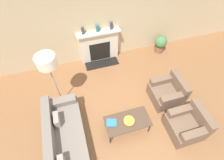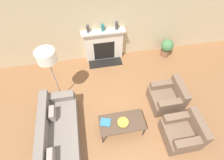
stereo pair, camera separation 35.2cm
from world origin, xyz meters
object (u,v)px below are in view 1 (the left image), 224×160
at_px(coffee_table, 128,121).
at_px(book, 112,123).
at_px(armchair_far, 168,92).
at_px(mantel_vase_center_left, 98,28).
at_px(mantel_vase_left, 83,31).
at_px(potted_plant, 161,43).
at_px(bowl, 129,121).
at_px(couch, 65,143).
at_px(armchair_near, 187,125).
at_px(mantel_vase_center_right, 111,26).
at_px(floor_lamp, 47,64).
at_px(fireplace, 99,46).

relative_size(coffee_table, book, 3.72).
relative_size(armchair_far, mantel_vase_center_left, 3.86).
distance_m(mantel_vase_left, potted_plant, 2.82).
relative_size(armchair_far, bowl, 3.11).
xyz_separation_m(book, potted_plant, (2.57, 2.47, -0.09)).
relative_size(couch, armchair_near, 2.74).
distance_m(coffee_table, mantel_vase_left, 2.96).
bearing_deg(potted_plant, armchair_far, -110.52).
distance_m(coffee_table, mantel_vase_center_right, 2.94).
height_order(armchair_far, potted_plant, armchair_far).
relative_size(couch, mantel_vase_left, 9.73).
xyz_separation_m(bowl, potted_plant, (2.15, 2.56, -0.12)).
bearing_deg(floor_lamp, book, -48.18).
distance_m(armchair_near, coffee_table, 1.52).
xyz_separation_m(mantel_vase_center_left, potted_plant, (2.20, -0.26, -0.89)).
xyz_separation_m(bowl, mantel_vase_center_left, (-0.05, 2.82, 0.78)).
bearing_deg(bowl, mantel_vase_center_left, 90.99).
bearing_deg(couch, fireplace, -28.58).
height_order(couch, armchair_near, couch).
relative_size(bowl, mantel_vase_center_left, 1.24).
bearing_deg(bowl, armchair_near, -17.15).
bearing_deg(bowl, potted_plant, 49.91).
bearing_deg(armchair_far, potted_plant, 159.48).
bearing_deg(coffee_table, mantel_vase_center_right, 81.66).
bearing_deg(coffee_table, mantel_vase_center_left, 90.54).
height_order(coffee_table, mantel_vase_left, mantel_vase_left).
xyz_separation_m(fireplace, floor_lamp, (-1.51, -1.44, 1.03)).
bearing_deg(mantel_vase_center_right, potted_plant, -8.33).
distance_m(mantel_vase_left, mantel_vase_center_left, 0.46).
relative_size(couch, bowl, 8.52).
bearing_deg(fireplace, armchair_far, -56.35).
bearing_deg(mantel_vase_center_right, couch, -124.74).
distance_m(floor_lamp, mantel_vase_center_right, 2.45).
relative_size(mantel_vase_center_left, mantel_vase_center_right, 0.89).
bearing_deg(potted_plant, mantel_vase_center_right, 171.67).
bearing_deg(fireplace, mantel_vase_center_right, 1.91).
xyz_separation_m(floor_lamp, mantel_vase_center_right, (1.94, 1.45, -0.32)).
xyz_separation_m(book, mantel_vase_center_right, (0.80, 2.72, 0.82)).
xyz_separation_m(book, floor_lamp, (-1.14, 1.27, 1.13)).
bearing_deg(mantel_vase_left, bowl, -79.80).
bearing_deg(potted_plant, mantel_vase_center_left, 173.30).
bearing_deg(floor_lamp, mantel_vase_center_left, 44.00).
bearing_deg(floor_lamp, mantel_vase_left, 54.24).
bearing_deg(book, mantel_vase_center_left, 99.39).
bearing_deg(fireplace, potted_plant, -6.35).
relative_size(coffee_table, mantel_vase_center_right, 4.63).
relative_size(book, potted_plant, 0.46).
relative_size(armchair_near, book, 2.77).
relative_size(bowl, mantel_vase_left, 1.14).
xyz_separation_m(armchair_near, armchair_far, (0.00, 1.04, 0.00)).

